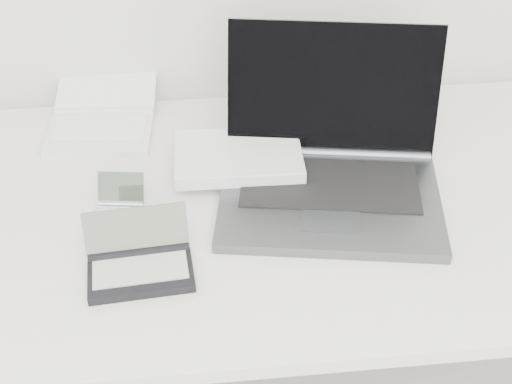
{
  "coord_description": "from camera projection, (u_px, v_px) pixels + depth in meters",
  "views": [
    {
      "loc": [
        -0.14,
        0.47,
        1.65
      ],
      "look_at": [
        -0.03,
        1.51,
        0.79
      ],
      "focal_mm": 50.0,
      "sensor_mm": 36.0,
      "label": 1
    }
  ],
  "objects": [
    {
      "name": "laptop_large",
      "position": [
        310.0,
        165.0,
        1.44
      ],
      "size": [
        0.56,
        0.45,
        0.29
      ],
      "rotation": [
        0.0,
        0.0,
        -0.17
      ],
      "color": "#525456",
      "rests_on": "desk"
    },
    {
      "name": "desk",
      "position": [
        269.0,
        219.0,
        1.46
      ],
      "size": [
        1.6,
        0.8,
        0.73
      ],
      "color": "white",
      "rests_on": "ground"
    },
    {
      "name": "palmtop_charcoal",
      "position": [
        140.0,
        263.0,
        1.27
      ],
      "size": [
        0.19,
        0.14,
        0.1
      ],
      "rotation": [
        0.0,
        0.0,
        0.07
      ],
      "color": "black",
      "rests_on": "desk"
    },
    {
      "name": "pda_silver",
      "position": [
        119.0,
        210.0,
        1.39
      ],
      "size": [
        0.1,
        0.12,
        0.07
      ],
      "rotation": [
        0.0,
        0.0,
        -0.14
      ],
      "color": "silver",
      "rests_on": "desk"
    },
    {
      "name": "netbook_open_white",
      "position": [
        102.0,
        120.0,
        1.63
      ],
      "size": [
        0.25,
        0.32,
        0.06
      ],
      "rotation": [
        0.0,
        0.0,
        -0.08
      ],
      "color": "white",
      "rests_on": "desk"
    }
  ]
}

